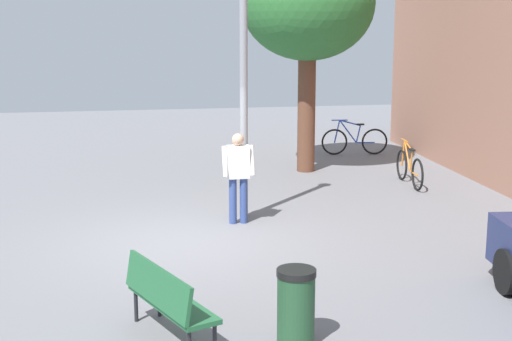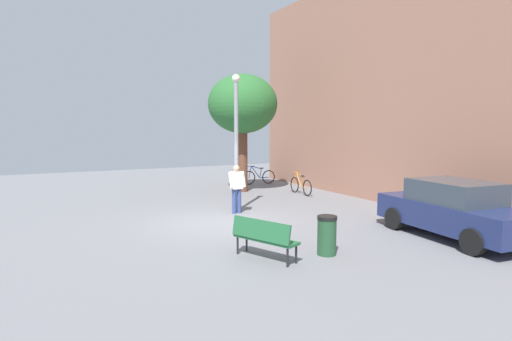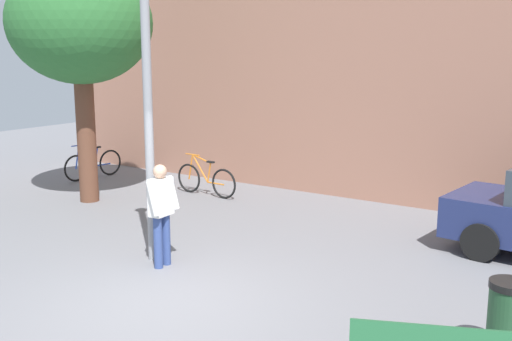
{
  "view_description": "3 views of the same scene",
  "coord_description": "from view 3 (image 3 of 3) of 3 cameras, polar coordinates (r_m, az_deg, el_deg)",
  "views": [
    {
      "loc": [
        12.34,
        -0.89,
        3.82
      ],
      "look_at": [
        -0.55,
        1.38,
        1.08
      ],
      "focal_mm": 53.45,
      "sensor_mm": 36.0,
      "label": 1
    },
    {
      "loc": [
        11.98,
        -4.87,
        2.98
      ],
      "look_at": [
        -0.2,
        1.45,
        1.55
      ],
      "focal_mm": 29.58,
      "sensor_mm": 36.0,
      "label": 2
    },
    {
      "loc": [
        5.43,
        -5.9,
        3.44
      ],
      "look_at": [
        -0.16,
        2.52,
        1.44
      ],
      "focal_mm": 43.14,
      "sensor_mm": 36.0,
      "label": 3
    }
  ],
  "objects": [
    {
      "name": "ground_plane",
      "position": [
        8.73,
        -8.51,
        -12.17
      ],
      "size": [
        36.0,
        36.0,
        0.0
      ],
      "primitive_type": "plane",
      "color": "slate"
    },
    {
      "name": "lamppost",
      "position": [
        9.96,
        -10.01,
        6.72
      ],
      "size": [
        0.28,
        0.28,
        4.77
      ],
      "color": "gray",
      "rests_on": "ground_plane"
    },
    {
      "name": "person_by_lamppost",
      "position": [
        9.87,
        -8.78,
        -3.47
      ],
      "size": [
        0.29,
        0.6,
        1.67
      ],
      "color": "#334784",
      "rests_on": "ground_plane"
    },
    {
      "name": "plaza_tree",
      "position": [
        14.32,
        -15.98,
        12.84
      ],
      "size": [
        3.15,
        3.15,
        5.35
      ],
      "color": "brown",
      "rests_on": "ground_plane"
    },
    {
      "name": "bicycle_orange",
      "position": [
        14.71,
        -4.68,
        -0.85
      ],
      "size": [
        1.81,
        0.14,
        0.97
      ],
      "color": "black",
      "rests_on": "ground_plane"
    },
    {
      "name": "bicycle_blue",
      "position": [
        17.19,
        -14.87,
        0.56
      ],
      "size": [
        0.27,
        1.8,
        0.97
      ],
      "color": "black",
      "rests_on": "ground_plane"
    },
    {
      "name": "trash_bin",
      "position": [
        7.62,
        22.3,
        -12.71
      ],
      "size": [
        0.46,
        0.46,
        0.92
      ],
      "color": "#234C2D",
      "rests_on": "ground_plane"
    }
  ]
}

